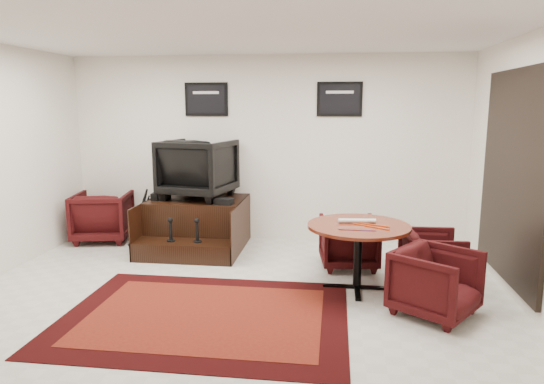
{
  "coord_description": "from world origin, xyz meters",
  "views": [
    {
      "loc": [
        1.05,
        -4.79,
        2.06
      ],
      "look_at": [
        0.31,
        0.9,
        1.03
      ],
      "focal_mm": 32.0,
      "sensor_mm": 36.0,
      "label": 1
    }
  ],
  "objects_px": {
    "shine_chair": "(198,165)",
    "table_chair_window": "(432,255)",
    "meeting_table": "(358,232)",
    "table_chair_corner": "(436,279)",
    "armchair_side": "(103,214)",
    "table_chair_back": "(349,239)",
    "shine_podium": "(197,225)"
  },
  "relations": [
    {
      "from": "shine_chair",
      "to": "table_chair_window",
      "type": "distance_m",
      "value": 3.47
    },
    {
      "from": "meeting_table",
      "to": "table_chair_corner",
      "type": "bearing_deg",
      "value": -39.71
    },
    {
      "from": "armchair_side",
      "to": "meeting_table",
      "type": "height_order",
      "value": "armchair_side"
    },
    {
      "from": "table_chair_window",
      "to": "table_chair_corner",
      "type": "height_order",
      "value": "table_chair_corner"
    },
    {
      "from": "meeting_table",
      "to": "table_chair_corner",
      "type": "relative_size",
      "value": 1.56
    },
    {
      "from": "meeting_table",
      "to": "table_chair_window",
      "type": "relative_size",
      "value": 1.68
    },
    {
      "from": "table_chair_back",
      "to": "shine_chair",
      "type": "bearing_deg",
      "value": -26.09
    },
    {
      "from": "table_chair_window",
      "to": "shine_chair",
      "type": "bearing_deg",
      "value": 66.81
    },
    {
      "from": "table_chair_back",
      "to": "shine_podium",
      "type": "bearing_deg",
      "value": -22.63
    },
    {
      "from": "table_chair_back",
      "to": "table_chair_window",
      "type": "bearing_deg",
      "value": 146.57
    },
    {
      "from": "shine_podium",
      "to": "armchair_side",
      "type": "xyz_separation_m",
      "value": [
        -1.53,
        0.17,
        0.09
      ]
    },
    {
      "from": "shine_chair",
      "to": "meeting_table",
      "type": "relative_size",
      "value": 0.84
    },
    {
      "from": "shine_podium",
      "to": "shine_chair",
      "type": "xyz_separation_m",
      "value": [
        0.0,
        0.14,
        0.86
      ]
    },
    {
      "from": "table_chair_back",
      "to": "table_chair_corner",
      "type": "height_order",
      "value": "table_chair_corner"
    },
    {
      "from": "meeting_table",
      "to": "table_chair_back",
      "type": "distance_m",
      "value": 0.83
    },
    {
      "from": "shine_chair",
      "to": "table_chair_corner",
      "type": "distance_m",
      "value": 3.76
    },
    {
      "from": "table_chair_corner",
      "to": "meeting_table",
      "type": "bearing_deg",
      "value": 86.4
    },
    {
      "from": "shine_chair",
      "to": "table_chair_back",
      "type": "bearing_deg",
      "value": 172.74
    },
    {
      "from": "shine_podium",
      "to": "table_chair_back",
      "type": "relative_size",
      "value": 1.98
    },
    {
      "from": "shine_chair",
      "to": "table_chair_corner",
      "type": "height_order",
      "value": "shine_chair"
    },
    {
      "from": "table_chair_back",
      "to": "table_chair_window",
      "type": "xyz_separation_m",
      "value": [
        0.95,
        -0.47,
        -0.02
      ]
    },
    {
      "from": "meeting_table",
      "to": "table_chair_window",
      "type": "xyz_separation_m",
      "value": [
        0.87,
        0.3,
        -0.32
      ]
    },
    {
      "from": "armchair_side",
      "to": "table_chair_corner",
      "type": "height_order",
      "value": "armchair_side"
    },
    {
      "from": "armchair_side",
      "to": "meeting_table",
      "type": "xyz_separation_m",
      "value": [
        3.8,
        -1.53,
        0.24
      ]
    },
    {
      "from": "shine_podium",
      "to": "table_chair_back",
      "type": "xyz_separation_m",
      "value": [
        2.18,
        -0.6,
        0.03
      ]
    },
    {
      "from": "shine_chair",
      "to": "armchair_side",
      "type": "xyz_separation_m",
      "value": [
        -1.53,
        0.02,
        -0.78
      ]
    },
    {
      "from": "meeting_table",
      "to": "table_chair_back",
      "type": "height_order",
      "value": "meeting_table"
    },
    {
      "from": "armchair_side",
      "to": "shine_podium",
      "type": "bearing_deg",
      "value": 163.19
    },
    {
      "from": "table_chair_window",
      "to": "armchair_side",
      "type": "bearing_deg",
      "value": 73.12
    },
    {
      "from": "shine_podium",
      "to": "shine_chair",
      "type": "height_order",
      "value": "shine_chair"
    },
    {
      "from": "shine_podium",
      "to": "table_chair_corner",
      "type": "height_order",
      "value": "table_chair_corner"
    },
    {
      "from": "armchair_side",
      "to": "shine_chair",
      "type": "bearing_deg",
      "value": 168.55
    }
  ]
}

